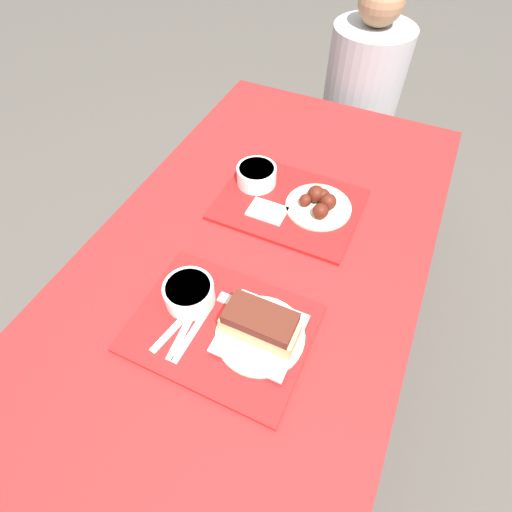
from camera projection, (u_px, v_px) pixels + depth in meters
The scene contains 15 objects.
ground_plane at pixel (251, 373), 1.69m from camera, with size 12.00×12.00×0.00m, color #4C4742.
picnic_table at pixel (249, 282), 1.15m from camera, with size 0.90×1.73×0.77m.
picnic_bench_far at pixel (343, 152), 1.99m from camera, with size 0.85×0.28×0.47m.
tray_near at pixel (221, 328), 0.95m from camera, with size 0.42×0.32×0.01m.
tray_far at pixel (289, 204), 1.21m from camera, with size 0.42×0.32×0.01m.
bowl_coleslaw_near at pixel (189, 293), 0.97m from camera, with size 0.12×0.12×0.06m.
brisket_sandwich_plate at pixel (260, 328), 0.90m from camera, with size 0.21×0.21×0.10m.
plastic_fork_near at pixel (185, 328), 0.94m from camera, with size 0.03×0.17×0.00m.
plastic_knife_near at pixel (193, 332), 0.94m from camera, with size 0.02×0.17×0.00m.
plastic_spoon_near at pixel (177, 325), 0.95m from camera, with size 0.05×0.17×0.00m.
condiment_packet at pixel (226, 299), 0.99m from camera, with size 0.04×0.03×0.01m.
bowl_coleslaw_far at pixel (257, 175), 1.24m from camera, with size 0.12×0.12×0.06m.
wings_plate_far at pixel (319, 203), 1.18m from camera, with size 0.20×0.20×0.06m.
napkin_far at pixel (267, 211), 1.18m from camera, with size 0.11×0.08×0.01m.
person_seated_across at pixel (363, 83), 1.70m from camera, with size 0.32×0.32×0.68m.
Camera 1 is at (0.29, -0.59, 1.63)m, focal length 28.00 mm.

